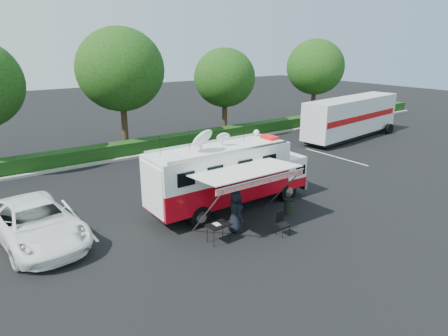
# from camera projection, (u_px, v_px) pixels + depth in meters

# --- Properties ---
(ground_plane) EXTENTS (120.00, 120.00, 0.00)m
(ground_plane) POSITION_uv_depth(u_px,v_px,m) (230.00, 207.00, 19.66)
(ground_plane) COLOR black
(ground_plane) RESTS_ON ground
(back_border) EXTENTS (60.00, 6.14, 8.87)m
(back_border) POSITION_uv_depth(u_px,v_px,m) (137.00, 82.00, 28.80)
(back_border) COLOR #9E998E
(back_border) RESTS_ON ground_plane
(stall_lines) EXTENTS (24.12, 5.50, 0.01)m
(stall_lines) POSITION_uv_depth(u_px,v_px,m) (190.00, 192.00, 21.71)
(stall_lines) COLOR silver
(stall_lines) RESTS_ON ground_plane
(command_truck) EXTENTS (8.32, 2.29, 4.00)m
(command_truck) POSITION_uv_depth(u_px,v_px,m) (229.00, 175.00, 19.10)
(command_truck) COLOR black
(command_truck) RESTS_ON ground_plane
(awning) EXTENTS (4.54, 2.37, 2.75)m
(awning) POSITION_uv_depth(u_px,v_px,m) (248.00, 173.00, 16.59)
(awning) COLOR silver
(awning) RESTS_ON ground_plane
(white_suv) EXTENTS (3.42, 6.30, 1.68)m
(white_suv) POSITION_uv_depth(u_px,v_px,m) (38.00, 242.00, 16.25)
(white_suv) COLOR white
(white_suv) RESTS_ON ground_plane
(person) EXTENTS (0.70, 0.98, 1.86)m
(person) POSITION_uv_depth(u_px,v_px,m) (235.00, 232.00, 17.13)
(person) COLOR black
(person) RESTS_ON ground_plane
(folding_table) EXTENTS (0.99, 0.75, 0.80)m
(folding_table) POSITION_uv_depth(u_px,v_px,m) (218.00, 225.00, 16.00)
(folding_table) COLOR black
(folding_table) RESTS_ON ground_plane
(folding_chair) EXTENTS (0.49, 0.51, 1.03)m
(folding_chair) POSITION_uv_depth(u_px,v_px,m) (281.00, 221.00, 16.72)
(folding_chair) COLOR black
(folding_chair) RESTS_ON ground_plane
(trash_bin) EXTENTS (0.49, 0.49, 0.73)m
(trash_bin) POSITION_uv_depth(u_px,v_px,m) (289.00, 206.00, 18.80)
(trash_bin) COLOR black
(trash_bin) RESTS_ON ground_plane
(semi_trailer) EXTENTS (11.22, 3.72, 3.40)m
(semi_trailer) POSITION_uv_depth(u_px,v_px,m) (351.00, 117.00, 33.37)
(semi_trailer) COLOR silver
(semi_trailer) RESTS_ON ground_plane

